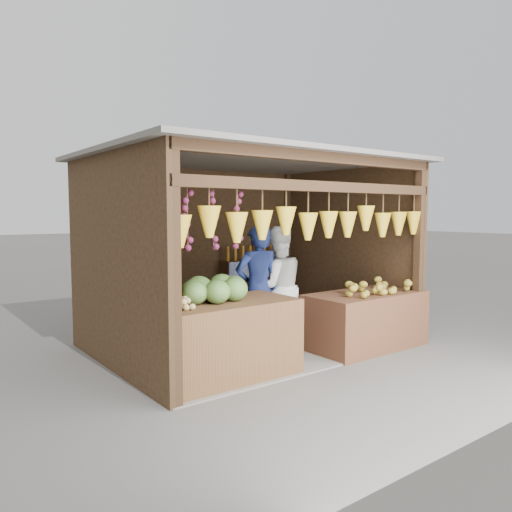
{
  "coord_description": "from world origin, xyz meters",
  "views": [
    {
      "loc": [
        -4.15,
        -5.69,
        1.9
      ],
      "look_at": [
        0.05,
        -0.1,
        1.28
      ],
      "focal_mm": 35.0,
      "sensor_mm": 36.0,
      "label": 1
    }
  ],
  "objects_px": {
    "counter_right": "(366,320)",
    "woman_standing": "(277,287)",
    "man_standing": "(258,290)",
    "counter_left": "(221,341)",
    "vendor_seated": "(131,301)"
  },
  "relations": [
    {
      "from": "woman_standing",
      "to": "counter_right",
      "type": "bearing_deg",
      "value": 156.17
    },
    {
      "from": "vendor_seated",
      "to": "counter_left",
      "type": "bearing_deg",
      "value": 141.01
    },
    {
      "from": "counter_right",
      "to": "woman_standing",
      "type": "bearing_deg",
      "value": 142.57
    },
    {
      "from": "counter_right",
      "to": "woman_standing",
      "type": "height_order",
      "value": "woman_standing"
    },
    {
      "from": "counter_left",
      "to": "vendor_seated",
      "type": "height_order",
      "value": "vendor_seated"
    },
    {
      "from": "woman_standing",
      "to": "vendor_seated",
      "type": "distance_m",
      "value": 1.99
    },
    {
      "from": "counter_right",
      "to": "man_standing",
      "type": "relative_size",
      "value": 1.0
    },
    {
      "from": "counter_left",
      "to": "counter_right",
      "type": "height_order",
      "value": "counter_left"
    },
    {
      "from": "man_standing",
      "to": "counter_right",
      "type": "bearing_deg",
      "value": 168.1
    },
    {
      "from": "counter_right",
      "to": "vendor_seated",
      "type": "distance_m",
      "value": 3.22
    },
    {
      "from": "counter_left",
      "to": "woman_standing",
      "type": "height_order",
      "value": "woman_standing"
    },
    {
      "from": "man_standing",
      "to": "woman_standing",
      "type": "height_order",
      "value": "man_standing"
    },
    {
      "from": "man_standing",
      "to": "woman_standing",
      "type": "distance_m",
      "value": 0.41
    },
    {
      "from": "counter_left",
      "to": "woman_standing",
      "type": "relative_size",
      "value": 1.03
    },
    {
      "from": "counter_left",
      "to": "counter_right",
      "type": "xyz_separation_m",
      "value": [
        2.35,
        -0.1,
        -0.06
      ]
    }
  ]
}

